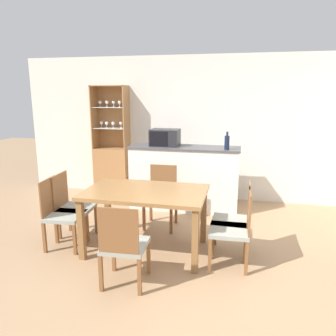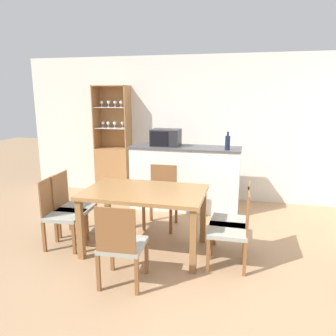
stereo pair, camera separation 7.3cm
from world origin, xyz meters
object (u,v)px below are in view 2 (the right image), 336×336
at_px(dining_table, 145,198).
at_px(wine_bottle, 228,142).
at_px(dining_chair_side_left_far, 72,206).
at_px(dining_chair_side_right_near, 232,229).
at_px(display_cabinet, 114,162).
at_px(dining_chair_side_left_near, 61,213).
at_px(dining_chair_head_near, 121,245).
at_px(dining_chair_side_right_far, 233,220).
at_px(microwave, 166,137).
at_px(dining_chair_head_far, 161,197).

distance_m(dining_table, wine_bottle, 1.76).
bearing_deg(dining_chair_side_left_far, dining_chair_side_right_near, 79.45).
bearing_deg(display_cabinet, dining_chair_side_left_near, -84.19).
distance_m(display_cabinet, dining_chair_side_right_near, 3.23).
relative_size(dining_chair_side_right_near, dining_chair_side_left_near, 1.00).
xyz_separation_m(display_cabinet, dining_chair_head_near, (1.28, -2.87, -0.18)).
bearing_deg(dining_chair_side_right_far, dining_table, 99.10).
xyz_separation_m(dining_table, dining_chair_side_right_near, (1.05, -0.13, -0.24)).
height_order(dining_chair_side_left_far, microwave, microwave).
relative_size(dining_table, microwave, 3.10).
distance_m(dining_chair_side_left_far, dining_chair_side_right_far, 2.11).
distance_m(dining_table, dining_chair_side_left_near, 1.09).
height_order(dining_chair_side_left_far, dining_chair_side_left_near, same).
xyz_separation_m(dining_chair_head_near, microwave, (-0.14, 2.39, 0.75)).
xyz_separation_m(dining_chair_side_right_near, dining_chair_head_near, (-1.05, -0.65, 0.00)).
xyz_separation_m(dining_chair_side_right_near, dining_chair_side_left_near, (-2.11, -0.01, 0.00)).
bearing_deg(display_cabinet, wine_bottle, -16.51).
height_order(dining_chair_side_right_near, dining_chair_head_far, same).
xyz_separation_m(display_cabinet, dining_table, (1.28, -2.09, 0.05)).
distance_m(dining_chair_side_left_far, wine_bottle, 2.45).
xyz_separation_m(display_cabinet, dining_chair_side_right_near, (2.33, -2.22, -0.18)).
height_order(dining_chair_side_right_far, dining_chair_head_near, same).
xyz_separation_m(display_cabinet, dining_chair_side_right_far, (2.33, -1.96, -0.18)).
bearing_deg(wine_bottle, display_cabinet, 163.49).
bearing_deg(dining_chair_head_near, dining_chair_side_right_near, 28.33).
bearing_deg(microwave, dining_chair_side_left_near, -117.53).
relative_size(dining_chair_side_right_far, microwave, 1.89).
xyz_separation_m(display_cabinet, dining_chair_head_far, (1.28, -1.31, -0.18)).
relative_size(dining_table, dining_chair_side_right_near, 1.64).
distance_m(display_cabinet, dining_chair_side_left_far, 1.98).
bearing_deg(dining_chair_side_left_far, dining_chair_head_far, 118.26).
bearing_deg(dining_chair_side_left_far, dining_chair_side_left_near, -3.38).
bearing_deg(dining_chair_head_far, microwave, -81.61).
bearing_deg(dining_table, wine_bottle, 58.95).
xyz_separation_m(dining_table, wine_bottle, (0.87, 1.45, 0.50)).
xyz_separation_m(dining_chair_side_right_near, dining_chair_side_right_far, (-0.00, 0.27, 0.00)).
distance_m(dining_chair_side_right_far, dining_chair_head_near, 1.39).
bearing_deg(dining_table, display_cabinet, 121.50).
xyz_separation_m(dining_chair_head_near, wine_bottle, (0.87, 2.23, 0.73)).
bearing_deg(dining_table, dining_chair_side_right_near, -7.20).
bearing_deg(display_cabinet, dining_chair_side_right_near, -43.60).
xyz_separation_m(display_cabinet, dining_chair_side_left_near, (0.23, -2.23, -0.18)).
xyz_separation_m(dining_chair_side_right_far, dining_chair_head_far, (-1.05, 0.65, 0.00)).
height_order(microwave, wine_bottle, wine_bottle).
bearing_deg(microwave, dining_table, -84.99).
relative_size(dining_table, dining_chair_side_left_near, 1.64).
relative_size(dining_chair_side_right_near, dining_chair_head_far, 1.00).
bearing_deg(dining_chair_side_left_far, dining_chair_head_near, 45.81).
distance_m(dining_chair_head_near, dining_chair_head_far, 1.56).
bearing_deg(dining_chair_side_left_near, dining_chair_head_far, 126.60).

